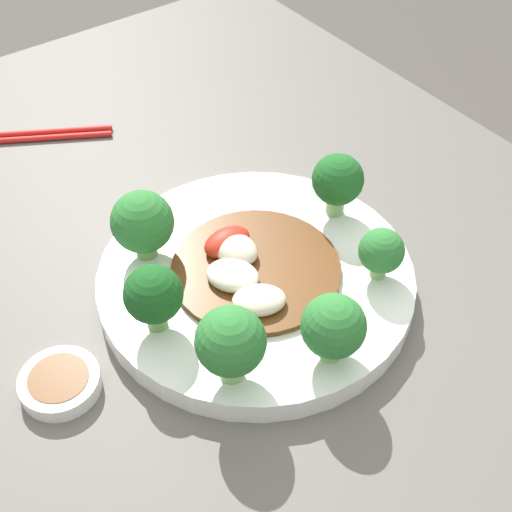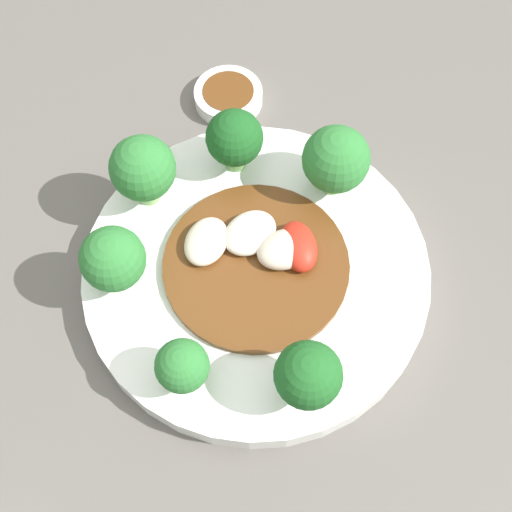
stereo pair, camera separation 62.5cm
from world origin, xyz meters
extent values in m
plane|color=#4C4742|center=(0.00, 0.00, 0.00)|extent=(8.00, 8.00, 0.00)
cube|color=#5B5651|center=(0.00, 0.00, 0.37)|extent=(1.05, 0.78, 0.73)
cylinder|color=white|center=(-0.03, -0.01, 0.75)|extent=(0.29, 0.29, 0.02)
cylinder|color=#89B76B|center=(-0.01, -0.13, 0.77)|extent=(0.02, 0.02, 0.02)
sphere|color=#1E5B23|center=(-0.01, -0.13, 0.80)|extent=(0.05, 0.05, 0.05)
cylinder|color=#89B76B|center=(-0.11, 0.07, 0.77)|extent=(0.02, 0.02, 0.02)
sphere|color=#2D7533|center=(-0.11, 0.07, 0.80)|extent=(0.06, 0.06, 0.06)
cylinder|color=#89B76B|center=(-0.10, -0.10, 0.76)|extent=(0.01, 0.01, 0.01)
sphere|color=#2D7533|center=(-0.10, -0.10, 0.79)|extent=(0.04, 0.04, 0.04)
cylinder|color=#89B76B|center=(-0.14, -0.01, 0.76)|extent=(0.02, 0.02, 0.02)
sphere|color=#2D7533|center=(-0.14, -0.01, 0.79)|extent=(0.05, 0.05, 0.05)
cylinder|color=#7AAD5B|center=(0.05, 0.06, 0.77)|extent=(0.02, 0.02, 0.02)
sphere|color=#2D7533|center=(0.05, 0.06, 0.80)|extent=(0.06, 0.06, 0.06)
cylinder|color=#70A356|center=(-0.03, 0.09, 0.77)|extent=(0.02, 0.02, 0.02)
sphere|color=#19511E|center=(-0.03, 0.09, 0.80)|extent=(0.05, 0.05, 0.05)
cylinder|color=#5B3314|center=(-0.03, -0.01, 0.76)|extent=(0.16, 0.16, 0.01)
ellipsoid|color=beige|center=(-0.06, 0.01, 0.77)|extent=(0.05, 0.06, 0.02)
ellipsoid|color=red|center=(0.01, -0.01, 0.77)|extent=(0.03, 0.05, 0.02)
ellipsoid|color=beige|center=(0.00, -0.01, 0.77)|extent=(0.06, 0.05, 0.02)
ellipsoid|color=silver|center=(-0.03, 0.01, 0.77)|extent=(0.06, 0.06, 0.02)
cylinder|color=white|center=(-0.02, 0.19, 0.74)|extent=(0.07, 0.07, 0.01)
cylinder|color=#5B3314|center=(-0.02, 0.19, 0.75)|extent=(0.05, 0.05, 0.00)
camera|label=1|loc=(-0.39, 0.25, 1.23)|focal=50.00mm
camera|label=2|loc=(-0.07, -0.28, 1.29)|focal=50.00mm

